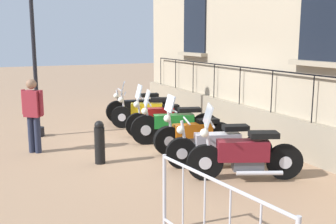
# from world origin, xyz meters

# --- Properties ---
(ground_plane) EXTENTS (60.00, 60.00, 0.00)m
(ground_plane) POSITION_xyz_m (0.00, 0.00, 0.00)
(ground_plane) COLOR #9E7A5B
(building_facade) EXTENTS (0.82, 12.12, 6.70)m
(building_facade) POSITION_xyz_m (-2.36, -0.00, 3.23)
(building_facade) COLOR tan
(building_facade) RESTS_ON ground_plane
(motorcycle_black) EXTENTS (2.06, 0.67, 1.03)m
(motorcycle_black) POSITION_xyz_m (-0.24, -2.85, 0.42)
(motorcycle_black) COLOR black
(motorcycle_black) RESTS_ON ground_plane
(motorcycle_yellow) EXTENTS (2.05, 0.98, 1.32)m
(motorcycle_yellow) POSITION_xyz_m (-0.16, -1.94, 0.43)
(motorcycle_yellow) COLOR black
(motorcycle_yellow) RESTS_ON ground_plane
(motorcycle_red) EXTENTS (1.90, 0.65, 1.37)m
(motorcycle_red) POSITION_xyz_m (-0.10, -0.90, 0.44)
(motorcycle_red) COLOR black
(motorcycle_red) RESTS_ON ground_plane
(motorcycle_green) EXTENTS (2.15, 0.86, 1.32)m
(motorcycle_green) POSITION_xyz_m (-0.13, -0.05, 0.45)
(motorcycle_green) COLOR black
(motorcycle_green) RESTS_ON ground_plane
(motorcycle_orange) EXTENTS (1.92, 0.60, 1.33)m
(motorcycle_orange) POSITION_xyz_m (-0.16, 0.87, 0.41)
(motorcycle_orange) COLOR black
(motorcycle_orange) RESTS_ON ground_plane
(motorcycle_silver) EXTENTS (2.10, 0.92, 0.98)m
(motorcycle_silver) POSITION_xyz_m (-0.13, 1.97, 0.42)
(motorcycle_silver) COLOR black
(motorcycle_silver) RESTS_ON ground_plane
(motorcycle_maroon) EXTENTS (1.98, 1.05, 1.39)m
(motorcycle_maroon) POSITION_xyz_m (-0.14, 2.80, 0.47)
(motorcycle_maroon) COLOR black
(motorcycle_maroon) RESTS_ON ground_plane
(lamppost) EXTENTS (0.29, 0.29, 4.87)m
(lamppost) POSITION_xyz_m (2.83, -2.16, 2.55)
(lamppost) COLOR black
(lamppost) RESTS_ON ground_plane
(crowd_barrier) EXTENTS (0.35, 2.19, 1.05)m
(crowd_barrier) POSITION_xyz_m (1.81, 5.05, 0.56)
(crowd_barrier) COLOR #B7B7BF
(crowd_barrier) RESTS_ON ground_plane
(bollard) EXTENTS (0.21, 0.21, 0.90)m
(bollard) POSITION_xyz_m (1.98, 0.77, 0.45)
(bollard) COLOR black
(bollard) RESTS_ON ground_plane
(pedestrian_standing) EXTENTS (0.43, 0.40, 1.67)m
(pedestrian_standing) POSITION_xyz_m (3.10, -0.62, 0.94)
(pedestrian_standing) COLOR #23283D
(pedestrian_standing) RESTS_ON ground_plane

